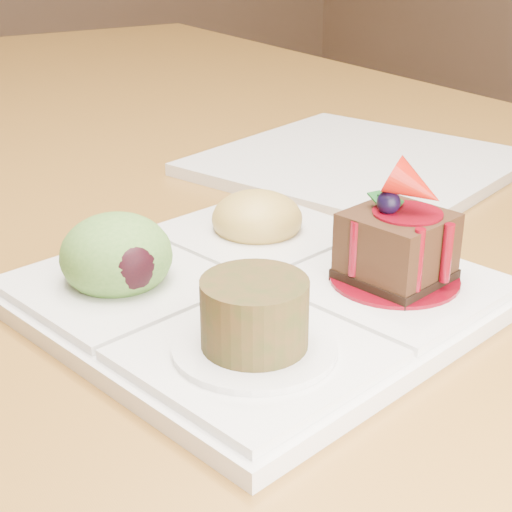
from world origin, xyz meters
TOP-DOWN VIEW (x-y plane):
  - dining_table at (0.00, 0.00)m, footprint 1.00×1.80m
  - sampler_plate at (-0.11, -0.41)m, footprint 0.31×0.31m
  - second_plate at (0.13, -0.21)m, footprint 0.35×0.35m

SIDE VIEW (x-z plane):
  - dining_table at x=0.00m, z-range 0.31..1.06m
  - second_plate at x=0.13m, z-range 0.75..0.76m
  - sampler_plate at x=-0.11m, z-range 0.72..0.82m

